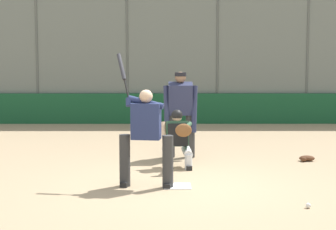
{
  "coord_description": "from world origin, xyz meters",
  "views": [
    {
      "loc": [
        0.18,
        8.85,
        2.11
      ],
      "look_at": [
        0.15,
        -1.0,
        1.05
      ],
      "focal_mm": 60.0,
      "sensor_mm": 36.0,
      "label": 1
    }
  ],
  "objects_px": {
    "catcher_behind_plate": "(178,138)",
    "spare_bat_by_padding": "(179,127)",
    "umpire_home": "(180,112)",
    "baseball_loose": "(308,206)",
    "fielding_glove_on_dirt": "(307,158)",
    "batter_at_plate": "(146,134)"
  },
  "relations": [
    {
      "from": "catcher_behind_plate",
      "to": "fielding_glove_on_dirt",
      "type": "xyz_separation_m",
      "value": [
        -2.59,
        -0.69,
        -0.51
      ]
    },
    {
      "from": "spare_bat_by_padding",
      "to": "baseball_loose",
      "type": "bearing_deg",
      "value": -153.91
    },
    {
      "from": "spare_bat_by_padding",
      "to": "baseball_loose",
      "type": "height_order",
      "value": "baseball_loose"
    },
    {
      "from": "catcher_behind_plate",
      "to": "spare_bat_by_padding",
      "type": "xyz_separation_m",
      "value": [
        -0.15,
        -5.68,
        -0.53
      ]
    },
    {
      "from": "fielding_glove_on_dirt",
      "to": "catcher_behind_plate",
      "type": "bearing_deg",
      "value": 14.84
    },
    {
      "from": "catcher_behind_plate",
      "to": "spare_bat_by_padding",
      "type": "height_order",
      "value": "catcher_behind_plate"
    },
    {
      "from": "fielding_glove_on_dirt",
      "to": "umpire_home",
      "type": "bearing_deg",
      "value": -9.08
    },
    {
      "from": "fielding_glove_on_dirt",
      "to": "baseball_loose",
      "type": "bearing_deg",
      "value": 76.39
    },
    {
      "from": "umpire_home",
      "to": "baseball_loose",
      "type": "distance_m",
      "value": 4.29
    },
    {
      "from": "batter_at_plate",
      "to": "spare_bat_by_padding",
      "type": "distance_m",
      "value": 7.24
    },
    {
      "from": "fielding_glove_on_dirt",
      "to": "spare_bat_by_padding",
      "type": "bearing_deg",
      "value": -64.01
    },
    {
      "from": "catcher_behind_plate",
      "to": "baseball_loose",
      "type": "bearing_deg",
      "value": 116.0
    },
    {
      "from": "umpire_home",
      "to": "fielding_glove_on_dirt",
      "type": "bearing_deg",
      "value": 171.09
    },
    {
      "from": "catcher_behind_plate",
      "to": "spare_bat_by_padding",
      "type": "distance_m",
      "value": 5.71
    },
    {
      "from": "fielding_glove_on_dirt",
      "to": "baseball_loose",
      "type": "relative_size",
      "value": 4.18
    },
    {
      "from": "batter_at_plate",
      "to": "umpire_home",
      "type": "relative_size",
      "value": 1.21
    },
    {
      "from": "umpire_home",
      "to": "spare_bat_by_padding",
      "type": "relative_size",
      "value": 2.11
    },
    {
      "from": "catcher_behind_plate",
      "to": "fielding_glove_on_dirt",
      "type": "bearing_deg",
      "value": -171.58
    },
    {
      "from": "batter_at_plate",
      "to": "spare_bat_by_padding",
      "type": "height_order",
      "value": "batter_at_plate"
    },
    {
      "from": "umpire_home",
      "to": "baseball_loose",
      "type": "xyz_separation_m",
      "value": [
        -1.67,
        3.85,
        -0.91
      ]
    },
    {
      "from": "catcher_behind_plate",
      "to": "fielding_glove_on_dirt",
      "type": "relative_size",
      "value": 3.53
    },
    {
      "from": "catcher_behind_plate",
      "to": "baseball_loose",
      "type": "xyz_separation_m",
      "value": [
        -1.75,
        2.76,
        -0.53
      ]
    }
  ]
}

